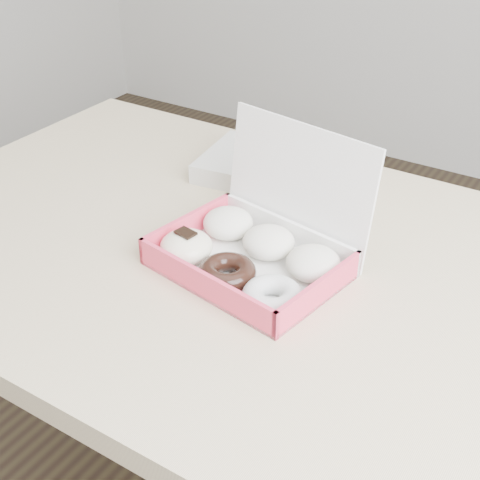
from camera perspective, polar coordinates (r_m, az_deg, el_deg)
The scene contains 3 objects.
table at distance 1.12m, azimuth -1.18°, elevation -3.72°, with size 1.20×0.80×0.75m.
donut_box at distance 1.01m, azimuth 1.22°, elevation -0.66°, with size 0.30×0.27×0.20m.
newspapers at distance 1.28m, azimuth 2.13°, elevation 6.30°, with size 0.23×0.18×0.04m, color silver.
Camera 1 is at (0.50, -0.75, 1.33)m, focal length 50.00 mm.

